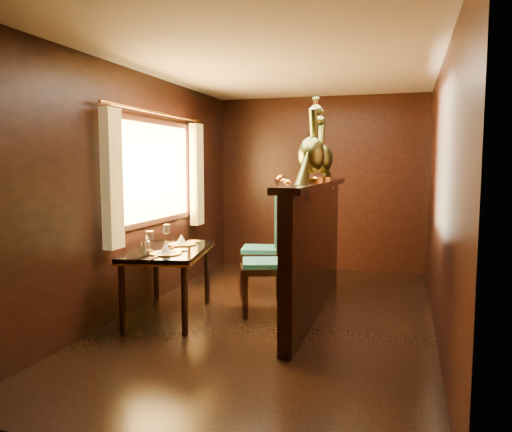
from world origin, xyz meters
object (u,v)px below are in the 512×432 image
(chair_left, at_px, (277,244))
(peacock_left, at_px, (312,139))
(peacock_right, at_px, (323,146))
(dining_table, at_px, (168,255))
(chair_right, at_px, (273,232))

(chair_left, bearing_deg, peacock_left, -39.76)
(chair_left, distance_m, peacock_left, 1.13)
(chair_left, bearing_deg, peacock_right, 34.44)
(dining_table, bearing_deg, chair_right, 45.53)
(peacock_left, distance_m, peacock_right, 0.65)
(dining_table, xyz_separation_m, chair_left, (1.00, 0.47, 0.09))
(chair_right, xyz_separation_m, peacock_left, (0.61, -0.86, 1.04))
(peacock_left, bearing_deg, peacock_right, 90.00)
(peacock_left, height_order, peacock_right, peacock_left)
(dining_table, relative_size, peacock_left, 1.55)
(dining_table, relative_size, peacock_right, 1.75)
(dining_table, xyz_separation_m, chair_right, (0.77, 1.18, 0.11))
(chair_right, relative_size, peacock_right, 1.90)
(chair_left, height_order, chair_right, chair_right)
(peacock_left, relative_size, peacock_right, 1.13)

